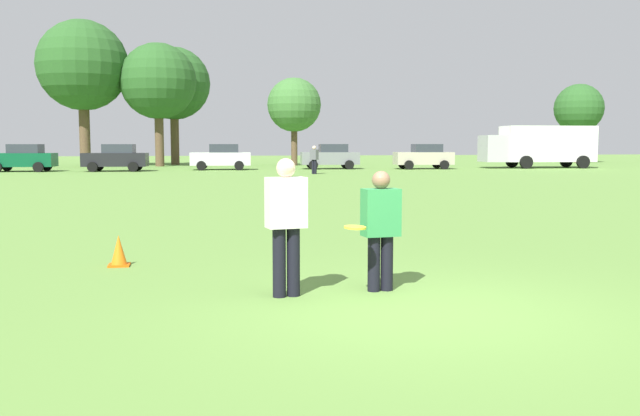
% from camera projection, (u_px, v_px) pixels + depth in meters
% --- Properties ---
extents(ground_plane, '(195.01, 195.01, 0.00)m').
position_uv_depth(ground_plane, '(422.00, 310.00, 7.80)').
color(ground_plane, '#608C3D').
extents(player_thrower, '(0.51, 0.35, 1.70)m').
position_uv_depth(player_thrower, '(286.00, 219.00, 8.43)').
color(player_thrower, black).
rests_on(player_thrower, ground).
extents(player_defender, '(0.49, 0.32, 1.54)m').
position_uv_depth(player_defender, '(381.00, 224.00, 8.76)').
color(player_defender, black).
rests_on(player_defender, ground).
extents(frisbee, '(0.27, 0.27, 0.04)m').
position_uv_depth(frisbee, '(355.00, 227.00, 8.34)').
color(frisbee, yellow).
extents(traffic_cone, '(0.32, 0.32, 0.48)m').
position_uv_depth(traffic_cone, '(119.00, 251.00, 10.60)').
color(traffic_cone, '#D8590C').
rests_on(traffic_cone, ground).
extents(parked_car_near_left, '(4.32, 2.45, 1.82)m').
position_uv_depth(parked_car_near_left, '(23.00, 158.00, 45.77)').
color(parked_car_near_left, '#0C4C2D').
rests_on(parked_car_near_left, ground).
extents(parked_car_mid_left, '(4.32, 2.45, 1.82)m').
position_uv_depth(parked_car_mid_left, '(116.00, 158.00, 46.28)').
color(parked_car_mid_left, black).
rests_on(parked_car_mid_left, ground).
extents(parked_car_center, '(4.32, 2.45, 1.82)m').
position_uv_depth(parked_car_center, '(221.00, 157.00, 48.78)').
color(parked_car_center, silver).
rests_on(parked_car_center, ground).
extents(parked_car_mid_right, '(4.32, 2.45, 1.82)m').
position_uv_depth(parked_car_mid_right, '(331.00, 156.00, 50.50)').
color(parked_car_mid_right, slate).
rests_on(parked_car_mid_right, ground).
extents(parked_car_near_right, '(4.32, 2.45, 1.82)m').
position_uv_depth(parked_car_near_right, '(424.00, 156.00, 50.45)').
color(parked_car_near_right, '#B7AD99').
rests_on(parked_car_near_right, ground).
extents(box_truck, '(8.65, 3.40, 3.18)m').
position_uv_depth(box_truck, '(539.00, 145.00, 52.44)').
color(box_truck, white).
rests_on(box_truck, ground).
extents(bystander_field_marshal, '(0.51, 0.54, 1.73)m').
position_uv_depth(bystander_field_marshal, '(314.00, 158.00, 42.15)').
color(bystander_field_marshal, black).
rests_on(bystander_field_marshal, ground).
extents(tree_west_maple, '(7.18, 7.18, 11.67)m').
position_uv_depth(tree_west_maple, '(83.00, 66.00, 54.95)').
color(tree_west_maple, brown).
rests_on(tree_west_maple, ground).
extents(tree_center_elm, '(6.11, 6.11, 9.93)m').
position_uv_depth(tree_center_elm, '(158.00, 82.00, 55.61)').
color(tree_center_elm, brown).
rests_on(tree_center_elm, ground).
extents(tree_east_birch, '(6.27, 6.27, 10.19)m').
position_uv_depth(tree_east_birch, '(174.00, 84.00, 59.89)').
color(tree_east_birch, brown).
rests_on(tree_east_birch, ground).
extents(tree_east_oak, '(4.54, 4.54, 7.38)m').
position_uv_depth(tree_east_oak, '(294.00, 105.00, 58.11)').
color(tree_east_oak, brown).
rests_on(tree_east_oak, ground).
extents(tree_far_east_pine, '(4.65, 4.65, 7.56)m').
position_uv_depth(tree_far_east_pine, '(579.00, 109.00, 66.33)').
color(tree_far_east_pine, brown).
rests_on(tree_far_east_pine, ground).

